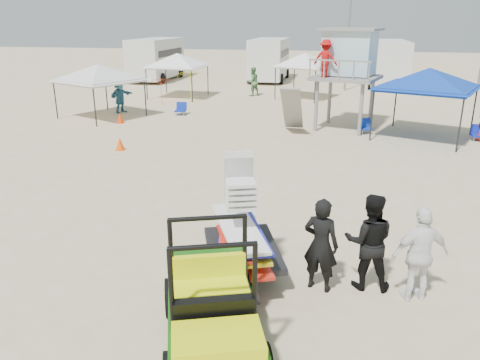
% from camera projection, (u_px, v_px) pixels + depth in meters
% --- Properties ---
extents(ground, '(140.00, 140.00, 0.00)m').
position_uv_depth(ground, '(178.00, 302.00, 8.27)').
color(ground, beige).
rests_on(ground, ground).
extents(utility_cart, '(2.05, 2.83, 1.94)m').
position_uv_depth(utility_cart, '(209.00, 297.00, 6.80)').
color(utility_cart, '#12500C').
rests_on(utility_cart, ground).
extents(surf_trailer, '(1.93, 2.64, 2.13)m').
position_uv_depth(surf_trailer, '(242.00, 231.00, 8.98)').
color(surf_trailer, black).
rests_on(surf_trailer, ground).
extents(man_left, '(0.74, 0.59, 1.78)m').
position_uv_depth(man_left, '(321.00, 245.00, 8.40)').
color(man_left, black).
rests_on(man_left, ground).
extents(man_mid, '(0.91, 0.71, 1.84)m').
position_uv_depth(man_mid, '(369.00, 242.00, 8.46)').
color(man_mid, black).
rests_on(man_mid, ground).
extents(man_right, '(1.11, 0.75, 1.75)m').
position_uv_depth(man_right, '(420.00, 255.00, 8.08)').
color(man_right, white).
rests_on(man_right, ground).
extents(lifeguard_tower, '(3.29, 3.29, 4.27)m').
position_uv_depth(lifeguard_tower, '(346.00, 57.00, 20.33)').
color(lifeguard_tower, gray).
rests_on(lifeguard_tower, ground).
extents(canopy_blue, '(4.49, 4.49, 3.29)m').
position_uv_depth(canopy_blue, '(429.00, 71.00, 18.80)').
color(canopy_blue, black).
rests_on(canopy_blue, ground).
extents(canopy_white_a, '(4.33, 4.33, 3.05)m').
position_uv_depth(canopy_white_a, '(98.00, 67.00, 22.94)').
color(canopy_white_a, black).
rests_on(canopy_white_a, ground).
extents(canopy_white_b, '(3.29, 3.29, 3.13)m').
position_uv_depth(canopy_white_b, '(177.00, 56.00, 29.06)').
color(canopy_white_b, black).
rests_on(canopy_white_b, ground).
extents(canopy_white_c, '(3.60, 3.60, 3.19)m').
position_uv_depth(canopy_white_c, '(305.00, 55.00, 28.54)').
color(canopy_white_c, black).
rests_on(canopy_white_c, ground).
extents(umbrella_a, '(2.06, 2.08, 1.55)m').
position_uv_depth(umbrella_a, '(161.00, 91.00, 27.03)').
color(umbrella_a, '#D04116').
rests_on(umbrella_a, ground).
extents(umbrella_b, '(2.95, 2.95, 1.90)m').
position_uv_depth(umbrella_b, '(191.00, 86.00, 27.77)').
color(umbrella_b, yellow).
rests_on(umbrella_b, ground).
extents(cone_near, '(0.34, 0.34, 0.50)m').
position_uv_depth(cone_near, '(120.00, 144.00, 17.77)').
color(cone_near, '#FF5108').
rests_on(cone_near, ground).
extents(cone_far, '(0.34, 0.34, 0.50)m').
position_uv_depth(cone_far, '(120.00, 118.00, 22.38)').
color(cone_far, '#ED3707').
rests_on(cone_far, ground).
extents(beach_chair_a, '(0.58, 0.62, 0.64)m').
position_uv_depth(beach_chair_a, '(181.00, 109.00, 24.33)').
color(beach_chair_a, '#0E2799').
rests_on(beach_chair_a, ground).
extents(beach_chair_b, '(0.72, 0.80, 0.64)m').
position_uv_depth(beach_chair_b, '(365.00, 126.00, 20.42)').
color(beach_chair_b, '#0E30A1').
rests_on(beach_chair_b, ground).
extents(beach_chair_c, '(0.56, 0.59, 0.64)m').
position_uv_depth(beach_chair_c, '(478.00, 133.00, 19.20)').
color(beach_chair_c, '#0F1FAD').
rests_on(beach_chair_c, ground).
extents(rv_far_left, '(2.64, 6.80, 3.25)m').
position_uv_depth(rv_far_left, '(156.00, 57.00, 37.75)').
color(rv_far_left, silver).
rests_on(rv_far_left, ground).
extents(rv_mid_left, '(2.65, 6.50, 3.25)m').
position_uv_depth(rv_mid_left, '(269.00, 58.00, 37.41)').
color(rv_mid_left, silver).
rests_on(rv_mid_left, ground).
extents(rv_mid_right, '(2.64, 7.00, 3.25)m').
position_uv_depth(rv_mid_right, '(388.00, 61.00, 34.30)').
color(rv_mid_right, silver).
rests_on(rv_mid_right, ground).
extents(light_pole_left, '(0.14, 0.14, 8.00)m').
position_uv_depth(light_pole_left, '(349.00, 30.00, 31.38)').
color(light_pole_left, slate).
rests_on(light_pole_left, ground).
extents(distant_beachgoers, '(18.00, 14.95, 1.83)m').
position_uv_depth(distant_beachgoers, '(254.00, 92.00, 26.12)').
color(distant_beachgoers, '#9FC84B').
rests_on(distant_beachgoers, ground).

